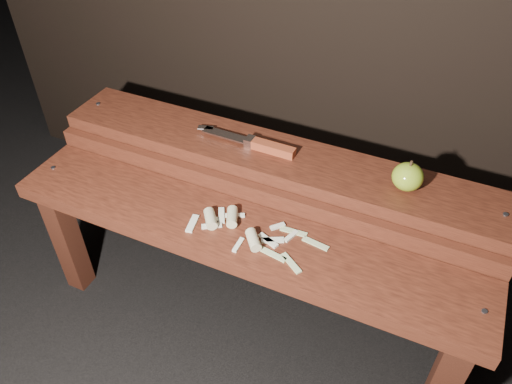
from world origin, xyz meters
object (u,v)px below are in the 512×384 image
at_px(bench_front_tier, 235,251).
at_px(knife, 261,145).
at_px(bench_rear_tier, 272,179).
at_px(apple, 408,177).

xyz_separation_m(bench_front_tier, knife, (-0.04, 0.23, 0.16)).
bearing_deg(bench_rear_tier, bench_front_tier, -90.00).
bearing_deg(bench_front_tier, bench_rear_tier, 90.00).
distance_m(bench_front_tier, knife, 0.28).
relative_size(bench_rear_tier, knife, 4.22).
relative_size(bench_front_tier, knife, 4.22).
bearing_deg(bench_rear_tier, apple, 0.73).
distance_m(bench_rear_tier, knife, 0.10).
xyz_separation_m(bench_rear_tier, knife, (-0.04, 0.00, 0.10)).
height_order(bench_front_tier, bench_rear_tier, bench_rear_tier).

